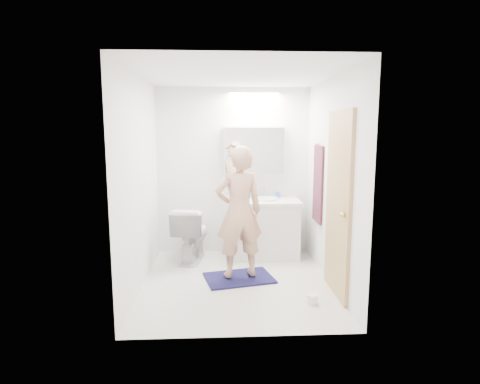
{
  "coord_description": "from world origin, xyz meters",
  "views": [
    {
      "loc": [
        -0.19,
        -4.43,
        1.78
      ],
      "look_at": [
        0.05,
        0.25,
        1.05
      ],
      "focal_mm": 29.27,
      "sensor_mm": 36.0,
      "label": 1
    }
  ],
  "objects": [
    {
      "name": "soap_bottle_b",
      "position": [
        0.29,
        1.15,
        0.91
      ],
      "size": [
        0.1,
        0.1,
        0.18
      ],
      "primitive_type": "imported",
      "rotation": [
        0.0,
        0.0,
        -0.26
      ],
      "color": "#5D9BC8",
      "rests_on": "countertop"
    },
    {
      "name": "door",
      "position": [
        1.08,
        -0.35,
        1.0
      ],
      "size": [
        0.04,
        0.8,
        2.0
      ],
      "primitive_type": "cube",
      "color": "#A27751",
      "rests_on": "wall_right"
    },
    {
      "name": "toothbrush_cup",
      "position": [
        0.64,
        1.12,
        0.86
      ],
      "size": [
        0.09,
        0.09,
        0.08
      ],
      "primitive_type": "imported",
      "rotation": [
        0.0,
        0.0,
        -0.04
      ],
      "color": "#3F6CBF",
      "rests_on": "countertop"
    },
    {
      "name": "wall_right",
      "position": [
        1.1,
        0.0,
        1.2
      ],
      "size": [
        0.0,
        2.5,
        2.5
      ],
      "primitive_type": "plane",
      "rotation": [
        1.57,
        0.0,
        -1.57
      ],
      "color": "white",
      "rests_on": "floor"
    },
    {
      "name": "wall_front",
      "position": [
        0.0,
        -1.25,
        1.2
      ],
      "size": [
        2.5,
        0.0,
        2.5
      ],
      "primitive_type": "plane",
      "rotation": [
        -1.57,
        0.0,
        0.0
      ],
      "color": "white",
      "rests_on": "floor"
    },
    {
      "name": "person",
      "position": [
        0.03,
        0.11,
        0.83
      ],
      "size": [
        0.64,
        0.49,
        1.57
      ],
      "primitive_type": "imported",
      "rotation": [
        0.0,
        0.0,
        3.37
      ],
      "color": "tan",
      "rests_on": "bath_rug"
    },
    {
      "name": "wall_left",
      "position": [
        -1.1,
        0.0,
        1.2
      ],
      "size": [
        0.0,
        2.5,
        2.5
      ],
      "primitive_type": "plane",
      "rotation": [
        1.57,
        0.0,
        1.57
      ],
      "color": "white",
      "rests_on": "floor"
    },
    {
      "name": "countertop",
      "position": [
        0.45,
        0.96,
        0.8
      ],
      "size": [
        0.95,
        0.58,
        0.04
      ],
      "primitive_type": "cube",
      "color": "white",
      "rests_on": "vanity_cabinet"
    },
    {
      "name": "faucet",
      "position": [
        0.45,
        1.19,
        0.9
      ],
      "size": [
        0.02,
        0.02,
        0.16
      ],
      "primitive_type": "cylinder",
      "color": "silver",
      "rests_on": "countertop"
    },
    {
      "name": "mirror_panel",
      "position": [
        0.3,
        1.1,
        1.5
      ],
      "size": [
        0.84,
        0.01,
        0.66
      ],
      "primitive_type": "cube",
      "color": "silver",
      "rests_on": "medicine_cabinet"
    },
    {
      "name": "door_knob",
      "position": [
        1.04,
        -0.65,
        0.95
      ],
      "size": [
        0.06,
        0.06,
        0.06
      ],
      "primitive_type": "sphere",
      "color": "gold",
      "rests_on": "door"
    },
    {
      "name": "soap_bottle_a",
      "position": [
        0.18,
        1.11,
        0.92
      ],
      "size": [
        0.08,
        0.09,
        0.21
      ],
      "primitive_type": "imported",
      "rotation": [
        0.0,
        0.0,
        0.05
      ],
      "color": "beige",
      "rests_on": "countertop"
    },
    {
      "name": "floor",
      "position": [
        0.0,
        0.0,
        0.0
      ],
      "size": [
        2.5,
        2.5,
        0.0
      ],
      "primitive_type": "plane",
      "color": "silver",
      "rests_on": "ground"
    },
    {
      "name": "towel",
      "position": [
        1.08,
        0.55,
        1.1
      ],
      "size": [
        0.02,
        0.42,
        1.0
      ],
      "primitive_type": "cube",
      "color": "#13263B",
      "rests_on": "wall_right"
    },
    {
      "name": "vanity_cabinet",
      "position": [
        0.45,
        0.96,
        0.39
      ],
      "size": [
        0.9,
        0.55,
        0.78
      ],
      "primitive_type": "cube",
      "color": "silver",
      "rests_on": "floor"
    },
    {
      "name": "towel_hook",
      "position": [
        1.07,
        0.55,
        1.62
      ],
      "size": [
        0.07,
        0.02,
        0.02
      ],
      "primitive_type": "cylinder",
      "rotation": [
        0.0,
        1.57,
        0.0
      ],
      "color": "silver",
      "rests_on": "wall_right"
    },
    {
      "name": "bath_rug",
      "position": [
        0.03,
        0.11,
        0.01
      ],
      "size": [
        0.9,
        0.72,
        0.02
      ],
      "primitive_type": "cube",
      "rotation": [
        0.0,
        0.0,
        0.23
      ],
      "color": "#191543",
      "rests_on": "floor"
    },
    {
      "name": "wall_back",
      "position": [
        0.0,
        1.25,
        1.2
      ],
      "size": [
        2.5,
        0.0,
        2.5
      ],
      "primitive_type": "plane",
      "rotation": [
        1.57,
        0.0,
        0.0
      ],
      "color": "white",
      "rests_on": "floor"
    },
    {
      "name": "sink_basin",
      "position": [
        0.45,
        0.99,
        0.84
      ],
      "size": [
        0.36,
        0.36,
        0.03
      ],
      "primitive_type": "cylinder",
      "color": "white",
      "rests_on": "countertop"
    },
    {
      "name": "toilet_paper_roll",
      "position": [
        0.76,
        -0.62,
        0.05
      ],
      "size": [
        0.11,
        0.11,
        0.1
      ],
      "primitive_type": "cylinder",
      "color": "white",
      "rests_on": "floor"
    },
    {
      "name": "ceiling",
      "position": [
        0.0,
        0.0,
        2.4
      ],
      "size": [
        2.5,
        2.5,
        0.0
      ],
      "primitive_type": "plane",
      "rotation": [
        3.14,
        0.0,
        0.0
      ],
      "color": "white",
      "rests_on": "floor"
    },
    {
      "name": "medicine_cabinet",
      "position": [
        0.3,
        1.18,
        1.5
      ],
      "size": [
        0.88,
        0.14,
        0.7
      ],
      "primitive_type": "cube",
      "color": "white",
      "rests_on": "wall_back"
    },
    {
      "name": "toilet",
      "position": [
        -0.6,
        0.85,
        0.38
      ],
      "size": [
        0.54,
        0.81,
        0.76
      ],
      "primitive_type": "imported",
      "rotation": [
        0.0,
        0.0,
        2.97
      ],
      "color": "white",
      "rests_on": "floor"
    }
  ]
}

